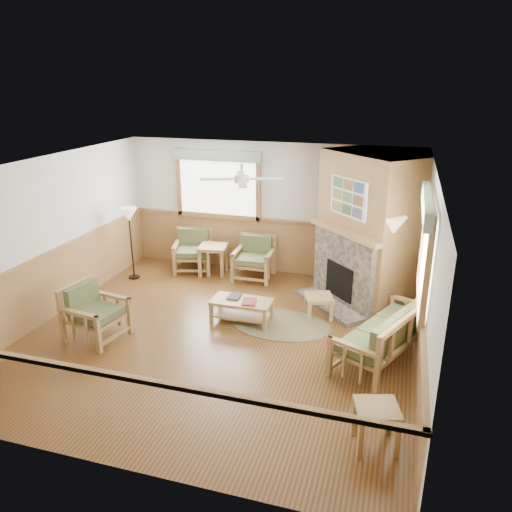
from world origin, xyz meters
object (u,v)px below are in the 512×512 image
(armchair_back_left, at_px, (193,251))
(coffee_table, at_px, (242,311))
(floor_lamp_left, at_px, (131,243))
(floor_lamp_right, at_px, (388,270))
(end_table_chairs, at_px, (213,260))
(sofa, at_px, (386,332))
(armchair_left, at_px, (96,313))
(armchair_back_right, at_px, (254,259))
(footstool, at_px, (319,306))
(end_table_sofa, at_px, (376,426))

(armchair_back_left, relative_size, coffee_table, 0.86)
(floor_lamp_left, height_order, floor_lamp_right, floor_lamp_right)
(coffee_table, relative_size, end_table_chairs, 1.60)
(sofa, distance_m, armchair_left, 4.41)
(armchair_back_right, height_order, end_table_chairs, armchair_back_right)
(end_table_chairs, distance_m, footstool, 2.80)
(footstool, bearing_deg, end_table_sofa, -68.86)
(armchair_back_right, bearing_deg, sofa, -42.98)
(armchair_back_left, xyz_separation_m, coffee_table, (1.74, -1.99, -0.23))
(armchair_left, relative_size, floor_lamp_left, 0.59)
(sofa, height_order, end_table_sofa, sofa)
(armchair_back_right, xyz_separation_m, armchair_left, (-1.64, -3.08, 0.01))
(sofa, bearing_deg, footstool, -108.31)
(armchair_left, distance_m, footstool, 3.65)
(footstool, bearing_deg, end_table_chairs, 151.10)
(armchair_back_right, relative_size, armchair_left, 0.98)
(coffee_table, height_order, floor_lamp_left, floor_lamp_left)
(end_table_sofa, xyz_separation_m, floor_lamp_left, (-5.10, 3.67, 0.48))
(end_table_chairs, height_order, end_table_sofa, end_table_chairs)
(armchair_back_left, bearing_deg, end_table_sofa, -63.39)
(end_table_chairs, bearing_deg, floor_lamp_right, -18.56)
(armchair_back_left, bearing_deg, floor_lamp_left, -159.26)
(sofa, xyz_separation_m, armchair_back_left, (-4.10, 2.50, -0.00))
(armchair_left, bearing_deg, sofa, -72.30)
(sofa, distance_m, end_table_sofa, 1.93)
(sofa, bearing_deg, end_table_sofa, 24.39)
(armchair_back_right, height_order, coffee_table, armchair_back_right)
(sofa, relative_size, end_table_chairs, 3.04)
(armchair_back_right, bearing_deg, armchair_left, -119.23)
(armchair_back_left, xyz_separation_m, armchair_back_right, (1.37, -0.08, -0.00))
(end_table_chairs, distance_m, floor_lamp_left, 1.69)
(armchair_left, xyz_separation_m, end_table_sofa, (4.36, -1.27, -0.18))
(end_table_sofa, bearing_deg, footstool, 111.14)
(sofa, relative_size, floor_lamp_right, 1.03)
(armchair_back_right, height_order, footstool, armchair_back_right)
(coffee_table, relative_size, floor_lamp_left, 0.67)
(coffee_table, bearing_deg, armchair_back_right, 101.29)
(armchair_back_right, xyz_separation_m, floor_lamp_left, (-2.37, -0.68, 0.31))
(sofa, xyz_separation_m, coffee_table, (-2.36, 0.51, -0.24))
(end_table_sofa, bearing_deg, armchair_back_right, 122.07)
(end_table_chairs, bearing_deg, armchair_back_left, 170.17)
(armchair_back_left, distance_m, armchair_left, 3.17)
(end_table_chairs, bearing_deg, sofa, -33.86)
(end_table_sofa, distance_m, footstool, 3.21)
(armchair_back_left, height_order, end_table_chairs, armchair_back_left)
(armchair_back_right, bearing_deg, end_table_chairs, 179.23)
(sofa, xyz_separation_m, end_table_chairs, (-3.61, 2.42, -0.12))
(armchair_back_left, distance_m, coffee_table, 2.66)
(end_table_sofa, bearing_deg, end_table_chairs, 129.71)
(footstool, bearing_deg, armchair_back_left, 153.94)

